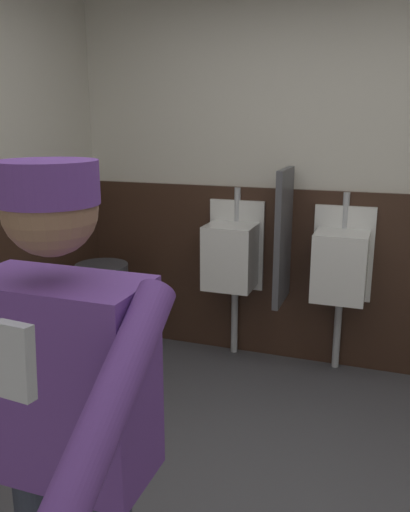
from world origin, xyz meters
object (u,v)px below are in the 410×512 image
object	(u,v)px
person	(63,411)
cell_phone	(15,361)
urinal_middle	(341,264)
urinal_left	(232,255)
trash_bin	(104,312)

from	to	relation	value
person	cell_phone	bearing A→B (deg)	-59.37
urinal_middle	person	distance (m)	2.47
urinal_middle	urinal_left	bearing A→B (deg)	180.00
person	trash_bin	xyz separation A→B (m)	(-1.11, 2.07, -0.60)
person	urinal_middle	bearing A→B (deg)	78.60
person	trash_bin	bearing A→B (deg)	118.30
trash_bin	person	bearing A→B (deg)	-61.70
urinal_left	cell_phone	distance (m)	3.03
urinal_middle	cell_phone	size ratio (longest dim) A/B	11.27
urinal_left	urinal_middle	world-z (taller)	same
urinal_left	cell_phone	xyz separation A→B (m)	(0.56, -2.92, 0.60)
urinal_left	trash_bin	distance (m)	1.01
urinal_middle	cell_phone	world-z (taller)	cell_phone
trash_bin	urinal_left	bearing A→B (deg)	22.06
urinal_left	urinal_middle	xyz separation A→B (m)	(0.75, 0.00, 0.00)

